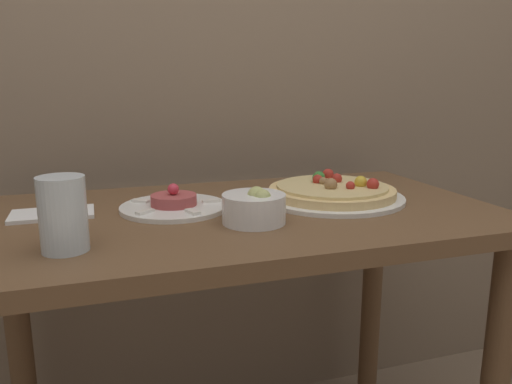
{
  "coord_description": "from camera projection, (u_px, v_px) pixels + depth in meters",
  "views": [
    {
      "loc": [
        -0.29,
        -0.7,
        1.05
      ],
      "look_at": [
        0.04,
        0.31,
        0.81
      ],
      "focal_mm": 35.0,
      "sensor_mm": 36.0,
      "label": 1
    }
  ],
  "objects": [
    {
      "name": "dining_table",
      "position": [
        240.0,
        267.0,
        1.12
      ],
      "size": [
        1.13,
        0.63,
        0.77
      ],
      "color": "brown",
      "rests_on": "ground_plane"
    },
    {
      "name": "pizza_plate",
      "position": [
        332.0,
        192.0,
        1.18
      ],
      "size": [
        0.34,
        0.34,
        0.06
      ],
      "color": "white",
      "rests_on": "dining_table"
    },
    {
      "name": "tartare_plate",
      "position": [
        174.0,
        205.0,
        1.09
      ],
      "size": [
        0.23,
        0.23,
        0.06
      ],
      "color": "white",
      "rests_on": "dining_table"
    },
    {
      "name": "small_bowl",
      "position": [
        256.0,
        207.0,
        0.99
      ],
      "size": [
        0.13,
        0.13,
        0.07
      ],
      "color": "white",
      "rests_on": "dining_table"
    },
    {
      "name": "drinking_glass",
      "position": [
        63.0,
        214.0,
        0.82
      ],
      "size": [
        0.08,
        0.08,
        0.13
      ],
      "color": "silver",
      "rests_on": "dining_table"
    },
    {
      "name": "napkin",
      "position": [
        52.0,
        214.0,
        1.04
      ],
      "size": [
        0.17,
        0.1,
        0.01
      ],
      "color": "white",
      "rests_on": "dining_table"
    }
  ]
}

